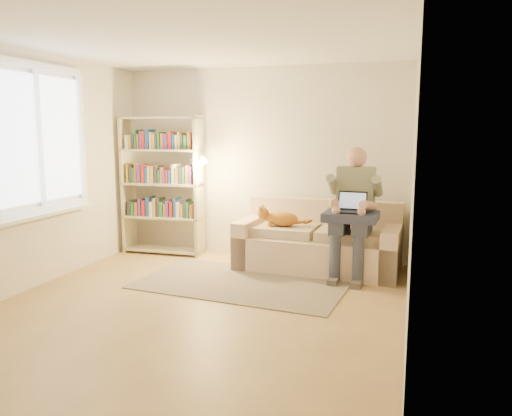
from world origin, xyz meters
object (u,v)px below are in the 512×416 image
(person, at_px, (353,206))
(cat, at_px, (279,218))
(sofa, at_px, (318,245))
(laptop, at_px, (355,207))
(bookshelf, at_px, (162,179))

(person, relative_size, cat, 2.41)
(sofa, distance_m, person, 0.72)
(sofa, relative_size, cat, 3.19)
(person, xyz_separation_m, laptop, (0.04, -0.15, 0.01))
(person, distance_m, cat, 0.96)
(sofa, relative_size, person, 1.33)
(sofa, xyz_separation_m, laptop, (0.48, -0.33, 0.55))
(bookshelf, bearing_deg, cat, -9.34)
(laptop, relative_size, bookshelf, 0.18)
(sofa, height_order, person, person)
(sofa, bearing_deg, laptop, -31.70)
(laptop, bearing_deg, cat, 169.70)
(sofa, relative_size, laptop, 5.87)
(cat, xyz_separation_m, bookshelf, (-1.76, 0.23, 0.43))
(sofa, bearing_deg, bookshelf, 179.59)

